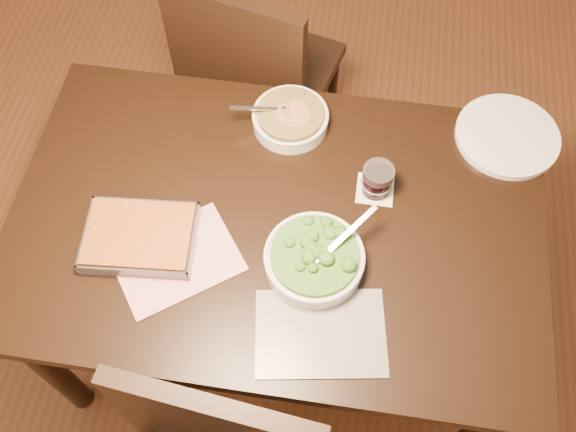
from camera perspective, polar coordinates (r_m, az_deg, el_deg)
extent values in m
plane|color=#4A2F15|center=(2.35, -0.78, -9.39)|extent=(4.00, 4.00, 0.00)
cube|color=black|center=(1.69, -1.07, -0.72)|extent=(1.40, 0.90, 0.04)
cube|color=black|center=(1.75, -1.03, -1.84)|extent=(1.26, 0.76, 0.08)
cylinder|color=black|center=(2.05, -20.42, -12.52)|extent=(0.07, 0.07, 0.71)
cylinder|color=black|center=(2.33, -14.72, 4.68)|extent=(0.07, 0.07, 0.71)
cylinder|color=black|center=(2.24, 16.49, 0.75)|extent=(0.07, 0.07, 0.71)
cube|color=#C43857|center=(1.64, -9.87, -3.84)|extent=(0.37, 0.35, 0.01)
cube|color=#2B2A32|center=(1.54, 2.91, -10.33)|extent=(0.34, 0.27, 0.01)
cube|color=white|center=(1.74, 7.74, 2.34)|extent=(0.10, 0.10, 0.00)
cylinder|color=white|center=(1.83, 0.22, 8.52)|extent=(0.21, 0.21, 0.04)
torus|color=white|center=(1.81, 0.22, 8.99)|extent=(0.22, 0.22, 0.01)
cylinder|color=#372D0F|center=(1.81, 0.22, 9.07)|extent=(0.19, 0.19, 0.02)
cube|color=silver|center=(1.79, -1.84, 9.05)|extent=(0.13, 0.06, 0.04)
cylinder|color=maroon|center=(1.80, 0.52, 9.10)|extent=(0.10, 0.10, 0.00)
cylinder|color=white|center=(1.59, 2.32, -4.01)|extent=(0.25, 0.25, 0.05)
torus|color=white|center=(1.57, 2.36, -3.56)|extent=(0.25, 0.25, 0.01)
cylinder|color=#174F12|center=(1.56, 2.37, -3.50)|extent=(0.22, 0.22, 0.02)
cube|color=silver|center=(1.58, 4.52, -1.61)|extent=(0.12, 0.13, 0.05)
cube|color=silver|center=(1.68, -12.87, -2.22)|extent=(0.30, 0.23, 0.01)
cube|color=#56290C|center=(1.66, -13.04, -1.82)|extent=(0.28, 0.21, 0.04)
cube|color=silver|center=(1.71, -12.43, 1.06)|extent=(0.28, 0.03, 0.04)
cube|color=silver|center=(1.62, -13.64, -4.97)|extent=(0.28, 0.03, 0.04)
cube|color=silver|center=(1.63, -8.39, -2.18)|extent=(0.02, 0.20, 0.04)
cube|color=silver|center=(1.70, -17.46, -1.56)|extent=(0.02, 0.20, 0.04)
cylinder|color=black|center=(1.71, 7.88, 2.97)|extent=(0.07, 0.07, 0.07)
cylinder|color=silver|center=(1.67, 8.06, 3.82)|extent=(0.08, 0.08, 0.02)
cylinder|color=white|center=(1.91, 18.91, 6.76)|extent=(0.29, 0.29, 0.02)
cube|color=black|center=(1.50, -5.99, -18.48)|extent=(0.46, 0.09, 0.50)
cube|color=black|center=(2.36, -2.03, 12.58)|extent=(0.55, 0.55, 0.04)
cylinder|color=black|center=(2.62, 3.91, 10.69)|extent=(0.04, 0.04, 0.44)
cylinder|color=black|center=(2.39, 0.59, 4.08)|extent=(0.04, 0.04, 0.44)
cylinder|color=black|center=(2.72, -4.07, 13.11)|extent=(0.04, 0.04, 0.44)
cylinder|color=black|center=(2.50, -7.84, 6.91)|extent=(0.04, 0.04, 0.44)
cube|color=black|center=(2.05, -4.64, 13.50)|extent=(0.45, 0.15, 0.49)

